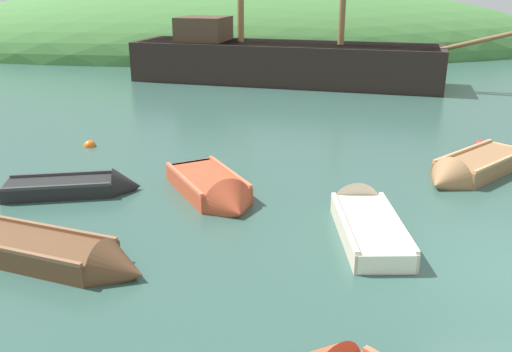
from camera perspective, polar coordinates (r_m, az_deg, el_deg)
The scene contains 9 objects.
shore_hill at distance 39.94m, azimuth -2.59°, elevation 13.31°, with size 46.08×18.81×8.61m, color #477F3D.
sailing_ship at distance 26.01m, azimuth 2.68°, elevation 11.34°, with size 16.70×7.17×13.39m.
rowboat_near_dock at distance 14.41m, azimuth 21.60°, elevation 0.57°, with size 3.45×3.16×1.07m.
rowboat_far at distance 10.86m, azimuth 11.26°, elevation -4.69°, with size 1.07×3.33×1.02m.
rowboat_outer_left at distance 12.05m, azimuth -4.30°, elevation -1.76°, with size 2.32×3.16×1.13m.
rowboat_center at distance 12.97m, azimuth -17.86°, elevation -1.29°, with size 3.06×1.31×0.88m.
rowboat_outer_right at distance 9.98m, azimuth -20.45°, elevation -7.92°, with size 4.00×2.37×0.98m.
buoy_red at distance 17.29m, azimuth 22.45°, elevation 3.04°, with size 0.30×0.30×0.30m, color red.
buoy_orange at distance 16.57m, azimuth -17.02°, elevation 2.99°, with size 0.36×0.36×0.36m, color orange.
Camera 1 is at (-4.59, -7.89, 4.57)m, focal length 38.15 mm.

